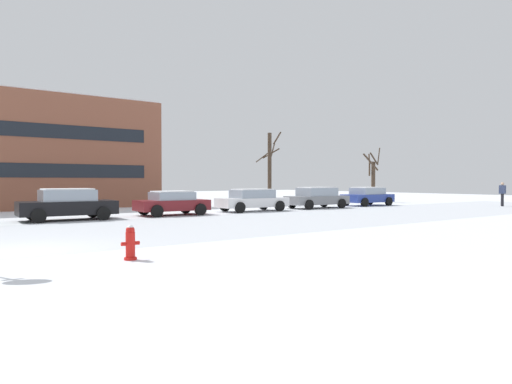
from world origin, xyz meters
name	(u,v)px	position (x,y,z in m)	size (l,w,h in m)	color
ground_plane	(24,253)	(0.00, 0.00, 0.00)	(120.00, 120.00, 0.00)	white
road_surface	(3,238)	(0.00, 3.74, 0.00)	(80.00, 9.49, 0.00)	silver
fire_hydrant	(130,242)	(1.81, -2.72, 0.42)	(0.44, 0.30, 0.83)	red
parked_car_black	(68,204)	(3.51, 9.66, 0.76)	(4.41, 2.31, 1.51)	black
parked_car_maroon	(172,203)	(8.93, 9.62, 0.69)	(3.91, 2.28, 1.32)	maroon
parked_car_white	(252,200)	(14.35, 9.64, 0.71)	(4.51, 2.16, 1.38)	white
parked_car_gray	(317,197)	(19.77, 9.58, 0.74)	(4.56, 2.18, 1.45)	slate
parked_car_blue	(367,196)	(25.19, 9.74, 0.72)	(4.09, 2.25, 1.40)	#283D93
pedestrian_crossing	(502,192)	(32.44, 3.21, 1.03)	(0.40, 0.41, 1.77)	black
tree_far_mid	(270,167)	(19.01, 13.83, 2.90)	(1.80, 1.75, 5.50)	#423326
tree_far_left	(373,177)	(30.11, 13.26, 2.19)	(1.62, 1.48, 4.76)	#423326
building_far_left	(44,154)	(5.40, 23.76, 3.84)	(13.81, 11.12, 7.68)	brown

